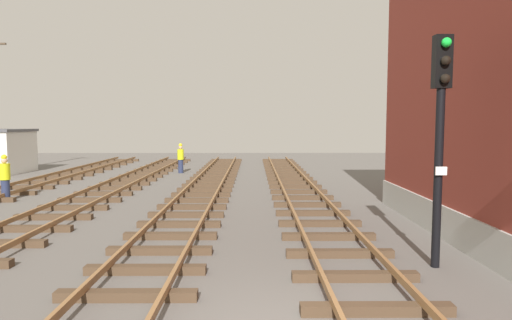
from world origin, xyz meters
TOP-DOWN VIEW (x-y plane):
  - signal_mast at (3.42, 3.12)m, footprint 0.36×0.40m
  - control_hut at (-16.38, 21.28)m, footprint 3.00×3.80m
  - track_worker_foreground at (-10.54, 11.40)m, footprint 0.40×0.40m
  - track_worker_distant at (-5.10, 21.22)m, footprint 0.40×0.40m

SIDE VIEW (x-z plane):
  - track_worker_foreground at x=-10.54m, z-range -0.01..1.86m
  - track_worker_distant at x=-5.10m, z-range -0.01..1.86m
  - control_hut at x=-16.38m, z-range 0.01..2.77m
  - signal_mast at x=3.42m, z-range 0.65..5.59m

